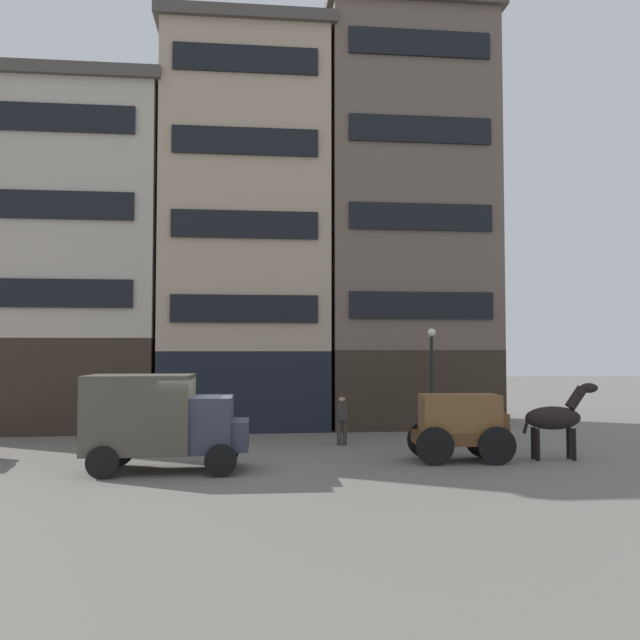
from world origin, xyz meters
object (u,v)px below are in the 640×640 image
(draft_horse, at_px, (556,417))
(pedestrian_officer, at_px, (342,417))
(cargo_wagon, at_px, (461,422))
(streetlamp_curbside, at_px, (432,367))
(delivery_truck_near, at_px, (162,419))

(draft_horse, relative_size, pedestrian_officer, 1.31)
(cargo_wagon, bearing_deg, draft_horse, -0.06)
(cargo_wagon, height_order, draft_horse, draft_horse)
(cargo_wagon, relative_size, draft_horse, 1.27)
(pedestrian_officer, bearing_deg, streetlamp_curbside, 23.20)
(pedestrian_officer, relative_size, streetlamp_curbside, 0.44)
(draft_horse, relative_size, delivery_truck_near, 0.54)
(delivery_truck_near, height_order, streetlamp_curbside, streetlamp_curbside)
(delivery_truck_near, bearing_deg, streetlamp_curbside, 32.43)
(draft_horse, bearing_deg, streetlamp_curbside, 114.53)
(pedestrian_officer, xyz_separation_m, streetlamp_curbside, (3.65, 1.56, 1.69))
(draft_horse, distance_m, delivery_truck_near, 11.62)
(cargo_wagon, height_order, streetlamp_curbside, streetlamp_curbside)
(draft_horse, relative_size, streetlamp_curbside, 0.57)
(pedestrian_officer, bearing_deg, draft_horse, -31.12)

